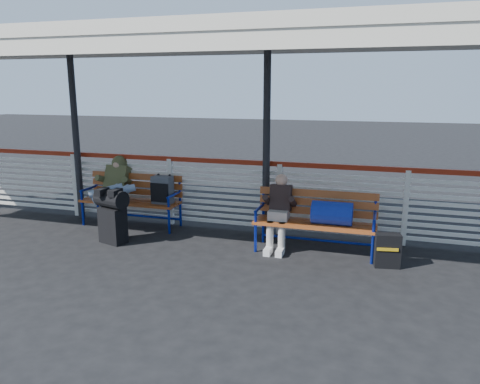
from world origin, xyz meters
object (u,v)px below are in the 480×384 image
(companion_person, at_px, (279,211))
(bench_right, at_px, (324,215))
(bench_left, at_px, (143,193))
(suitcase_side, at_px, (387,250))
(luggage_stack, at_px, (112,214))
(traveler_man, at_px, (113,189))

(companion_person, bearing_deg, bench_right, 0.59)
(bench_left, height_order, companion_person, companion_person)
(bench_right, xyz_separation_m, suitcase_side, (0.92, -0.30, -0.36))
(luggage_stack, bearing_deg, suitcase_side, 19.91)
(luggage_stack, height_order, companion_person, companion_person)
(traveler_man, bearing_deg, suitcase_side, -5.34)
(bench_right, xyz_separation_m, traveler_man, (-3.61, 0.12, 0.13))
(traveler_man, bearing_deg, luggage_stack, -60.91)
(luggage_stack, height_order, traveler_man, traveler_man)
(bench_left, height_order, bench_right, bench_left)
(traveler_man, bearing_deg, bench_left, 42.00)
(bench_left, relative_size, traveler_man, 1.18)
(luggage_stack, xyz_separation_m, suitcase_side, (4.19, 0.20, -0.24))
(luggage_stack, relative_size, bench_right, 0.48)
(luggage_stack, height_order, bench_left, bench_left)
(luggage_stack, distance_m, companion_person, 2.64)
(traveler_man, bearing_deg, companion_person, -2.47)
(suitcase_side, bearing_deg, bench_left, 160.02)
(luggage_stack, height_order, bench_right, bench_right)
(bench_right, bearing_deg, bench_left, 172.04)
(bench_right, height_order, companion_person, companion_person)
(luggage_stack, distance_m, traveler_man, 0.76)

